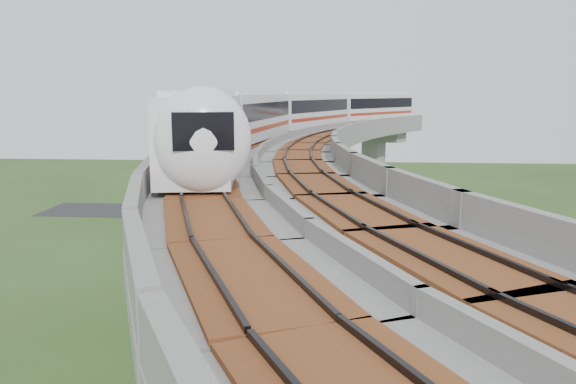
# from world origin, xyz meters

# --- Properties ---
(ground) EXTENTS (160.00, 160.00, 0.00)m
(ground) POSITION_xyz_m (0.00, 0.00, 0.00)
(ground) COLOR #2F471C
(ground) RESTS_ON ground
(dirt_lot) EXTENTS (18.00, 26.00, 0.04)m
(dirt_lot) POSITION_xyz_m (14.00, -2.00, 0.02)
(dirt_lot) COLOR gray
(dirt_lot) RESTS_ON ground
(asphalt_road) EXTENTS (60.00, 8.00, 0.03)m
(asphalt_road) POSITION_xyz_m (0.00, 30.00, 0.01)
(asphalt_road) COLOR #232326
(asphalt_road) RESTS_ON ground
(viaduct) EXTENTS (19.58, 73.98, 11.40)m
(viaduct) POSITION_xyz_m (3.84, 0.00, 9.05)
(viaduct) COLOR #99968E
(viaduct) RESTS_ON ground
(metro_train) EXTENTS (18.77, 59.67, 3.64)m
(metro_train) POSITION_xyz_m (1.91, 13.56, 12.31)
(metro_train) COLOR white
(metro_train) RESTS_ON ground
(fence) EXTENTS (3.87, 38.73, 1.50)m
(fence) POSITION_xyz_m (9.75, 0.00, 0.75)
(fence) COLOR #2D382D
(fence) RESTS_ON ground
(tree_0) EXTENTS (2.68, 2.68, 3.46)m
(tree_0) POSITION_xyz_m (12.34, 23.17, 2.32)
(tree_0) COLOR #382314
(tree_0) RESTS_ON ground
(tree_1) EXTENTS (1.89, 1.89, 2.29)m
(tree_1) POSITION_xyz_m (9.01, 15.43, 1.48)
(tree_1) COLOR #382314
(tree_1) RESTS_ON ground
(tree_2) EXTENTS (2.83, 2.83, 3.66)m
(tree_2) POSITION_xyz_m (7.29, 9.88, 2.46)
(tree_2) COLOR #382314
(tree_2) RESTS_ON ground
(tree_3) EXTENTS (2.31, 2.31, 2.69)m
(tree_3) POSITION_xyz_m (6.98, 6.93, 1.71)
(tree_3) COLOR #382314
(tree_3) RESTS_ON ground
(tree_4) EXTENTS (2.79, 2.79, 3.40)m
(tree_4) POSITION_xyz_m (6.91, -1.67, 2.21)
(tree_4) COLOR #382314
(tree_4) RESTS_ON ground
(tree_5) EXTENTS (2.44, 2.44, 2.87)m
(tree_5) POSITION_xyz_m (6.49, -6.14, 1.82)
(tree_5) COLOR #382314
(tree_5) RESTS_ON ground
(tree_6) EXTENTS (2.97, 2.97, 3.94)m
(tree_6) POSITION_xyz_m (7.38, -11.28, 2.68)
(tree_6) COLOR #382314
(tree_6) RESTS_ON ground
(car_white) EXTENTS (3.17, 3.30, 1.11)m
(car_white) POSITION_xyz_m (8.76, -9.45, 0.60)
(car_white) COLOR white
(car_white) RESTS_ON dirt_lot
(car_dark) EXTENTS (4.32, 2.51, 1.18)m
(car_dark) POSITION_xyz_m (13.13, 3.59, 0.63)
(car_dark) COLOR black
(car_dark) RESTS_ON dirt_lot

